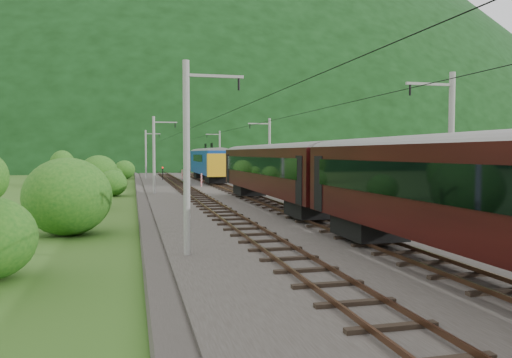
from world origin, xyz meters
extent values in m
plane|color=#355119|center=(0.00, 0.00, 0.00)|extent=(600.00, 600.00, 0.00)
cube|color=#38332D|center=(0.00, 10.00, 0.15)|extent=(14.00, 220.00, 0.30)
cube|color=brown|center=(-3.12, 10.00, 0.49)|extent=(0.08, 220.00, 0.15)
cube|color=brown|center=(-1.68, 10.00, 0.49)|extent=(0.08, 220.00, 0.15)
cube|color=black|center=(-2.40, 10.00, 0.36)|extent=(2.40, 220.00, 0.12)
cube|color=brown|center=(1.68, 10.00, 0.49)|extent=(0.08, 220.00, 0.15)
cube|color=brown|center=(3.12, 10.00, 0.49)|extent=(0.08, 220.00, 0.15)
cube|color=black|center=(2.40, 10.00, 0.36)|extent=(2.40, 220.00, 0.12)
cylinder|color=gray|center=(-6.20, 0.00, 4.30)|extent=(0.28, 0.28, 8.00)
cube|color=gray|center=(-5.00, 0.00, 7.70)|extent=(2.40, 0.12, 0.12)
cylinder|color=black|center=(-4.00, 0.00, 7.40)|extent=(0.10, 0.10, 0.50)
cylinder|color=gray|center=(-6.20, 32.00, 4.30)|extent=(0.28, 0.28, 8.00)
cube|color=gray|center=(-5.00, 32.00, 7.70)|extent=(2.40, 0.12, 0.12)
cylinder|color=black|center=(-4.00, 32.00, 7.40)|extent=(0.10, 0.10, 0.50)
cylinder|color=gray|center=(-6.20, 64.00, 4.30)|extent=(0.28, 0.28, 8.00)
cube|color=gray|center=(-5.00, 64.00, 7.70)|extent=(2.40, 0.12, 0.12)
cylinder|color=black|center=(-4.00, 64.00, 7.40)|extent=(0.10, 0.10, 0.50)
cylinder|color=gray|center=(-6.20, 96.00, 4.30)|extent=(0.28, 0.28, 8.00)
cube|color=gray|center=(-5.00, 96.00, 7.70)|extent=(2.40, 0.12, 0.12)
cylinder|color=black|center=(-4.00, 96.00, 7.40)|extent=(0.10, 0.10, 0.50)
cylinder|color=gray|center=(-6.20, 128.00, 4.30)|extent=(0.28, 0.28, 8.00)
cube|color=gray|center=(-5.00, 128.00, 7.70)|extent=(2.40, 0.12, 0.12)
cylinder|color=black|center=(-4.00, 128.00, 7.40)|extent=(0.10, 0.10, 0.50)
cylinder|color=gray|center=(6.20, 0.00, 4.30)|extent=(0.28, 0.28, 8.00)
cube|color=gray|center=(5.00, 0.00, 7.70)|extent=(2.40, 0.12, 0.12)
cylinder|color=black|center=(4.00, 0.00, 7.40)|extent=(0.10, 0.10, 0.50)
cylinder|color=gray|center=(6.20, 32.00, 4.30)|extent=(0.28, 0.28, 8.00)
cube|color=gray|center=(5.00, 32.00, 7.70)|extent=(2.40, 0.12, 0.12)
cylinder|color=black|center=(4.00, 32.00, 7.40)|extent=(0.10, 0.10, 0.50)
cylinder|color=gray|center=(6.20, 64.00, 4.30)|extent=(0.28, 0.28, 8.00)
cube|color=gray|center=(5.00, 64.00, 7.70)|extent=(2.40, 0.12, 0.12)
cylinder|color=black|center=(4.00, 64.00, 7.40)|extent=(0.10, 0.10, 0.50)
cylinder|color=gray|center=(6.20, 96.00, 4.30)|extent=(0.28, 0.28, 8.00)
cube|color=gray|center=(5.00, 96.00, 7.70)|extent=(2.40, 0.12, 0.12)
cylinder|color=black|center=(4.00, 96.00, 7.40)|extent=(0.10, 0.10, 0.50)
cylinder|color=gray|center=(6.20, 128.00, 4.30)|extent=(0.28, 0.28, 8.00)
cube|color=gray|center=(5.00, 128.00, 7.70)|extent=(2.40, 0.12, 0.12)
cylinder|color=black|center=(4.00, 128.00, 7.40)|extent=(0.10, 0.10, 0.50)
cylinder|color=black|center=(-2.40, 10.00, 7.10)|extent=(0.03, 198.00, 0.03)
cylinder|color=black|center=(2.40, 10.00, 7.10)|extent=(0.03, 198.00, 0.03)
ellipsoid|color=black|center=(0.00, 260.00, 0.00)|extent=(504.00, 360.00, 244.00)
cube|color=black|center=(2.40, -7.60, 3.19)|extent=(3.17, 24.05, 3.28)
cylinder|color=slate|center=(2.40, -7.60, 4.67)|extent=(3.17, 23.93, 3.17)
cube|color=black|center=(0.80, -7.60, 3.59)|extent=(0.05, 21.16, 1.26)
cube|color=black|center=(2.40, 0.81, 1.06)|extent=(2.40, 3.50, 0.98)
cube|color=black|center=(2.40, 17.09, 3.19)|extent=(3.17, 24.05, 3.28)
cylinder|color=slate|center=(2.40, 17.09, 4.67)|extent=(3.17, 23.93, 3.17)
cube|color=black|center=(0.80, 17.09, 3.59)|extent=(0.05, 21.16, 1.26)
cube|color=black|center=(4.00, 17.09, 3.59)|extent=(0.05, 21.16, 1.26)
cube|color=black|center=(2.40, 8.67, 1.06)|extent=(2.40, 3.50, 0.98)
cube|color=black|center=(2.40, 25.50, 1.06)|extent=(2.40, 3.50, 0.98)
cube|color=navy|center=(2.40, 51.62, 3.19)|extent=(3.17, 19.67, 3.28)
cylinder|color=slate|center=(2.40, 51.62, 4.67)|extent=(3.17, 19.58, 3.17)
cube|color=black|center=(0.80, 51.62, 3.59)|extent=(0.05, 17.31, 1.26)
cube|color=black|center=(4.00, 51.62, 3.59)|extent=(0.05, 17.31, 1.26)
cube|color=black|center=(2.40, 44.73, 1.06)|extent=(2.40, 3.50, 0.98)
cube|color=black|center=(2.40, 58.50, 1.06)|extent=(2.40, 3.50, 0.98)
cube|color=gold|center=(2.40, 61.26, 2.97)|extent=(3.23, 0.50, 2.95)
cube|color=gold|center=(2.40, 41.98, 2.97)|extent=(3.23, 0.50, 2.95)
cube|color=black|center=(2.40, 54.62, 5.43)|extent=(0.08, 1.60, 0.98)
cylinder|color=red|center=(-0.57, 60.65, 1.07)|extent=(0.16, 0.16, 1.54)
cylinder|color=red|center=(0.01, 41.66, 1.14)|extent=(0.18, 0.18, 1.68)
cylinder|color=black|center=(-3.79, 58.64, 1.25)|extent=(0.13, 0.13, 1.89)
sphere|color=red|center=(-3.79, 58.64, 2.24)|extent=(0.23, 0.23, 0.23)
ellipsoid|color=#195216|center=(-11.83, 8.30, 2.14)|extent=(4.75, 4.75, 4.27)
ellipsoid|color=#195216|center=(-12.29, 20.80, 1.30)|extent=(2.89, 2.89, 2.60)
ellipsoid|color=#195216|center=(-10.43, 33.39, 1.37)|extent=(3.05, 3.05, 2.74)
ellipsoid|color=#195216|center=(-12.56, 46.30, 2.12)|extent=(4.70, 4.70, 4.23)
ellipsoid|color=#195216|center=(-11.05, 54.64, 1.24)|extent=(2.75, 2.75, 2.47)
ellipsoid|color=#195216|center=(-9.72, 68.78, 1.62)|extent=(3.59, 3.59, 3.23)
ellipsoid|color=#195216|center=(-14.61, 79.06, 0.89)|extent=(1.98, 1.98, 1.78)
ellipsoid|color=#195216|center=(-10.05, 92.19, 1.20)|extent=(2.68, 2.68, 2.41)
cylinder|color=black|center=(-17.79, 52.70, 1.33)|extent=(0.24, 0.24, 2.65)
ellipsoid|color=#195216|center=(-17.79, 52.70, 2.84)|extent=(3.41, 3.41, 4.09)
ellipsoid|color=#195216|center=(13.09, 18.15, 1.02)|extent=(2.27, 2.27, 2.05)
ellipsoid|color=#195216|center=(12.28, 47.72, 1.42)|extent=(3.16, 3.16, 2.84)
camera|label=1|loc=(-8.36, -20.58, 4.53)|focal=35.00mm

